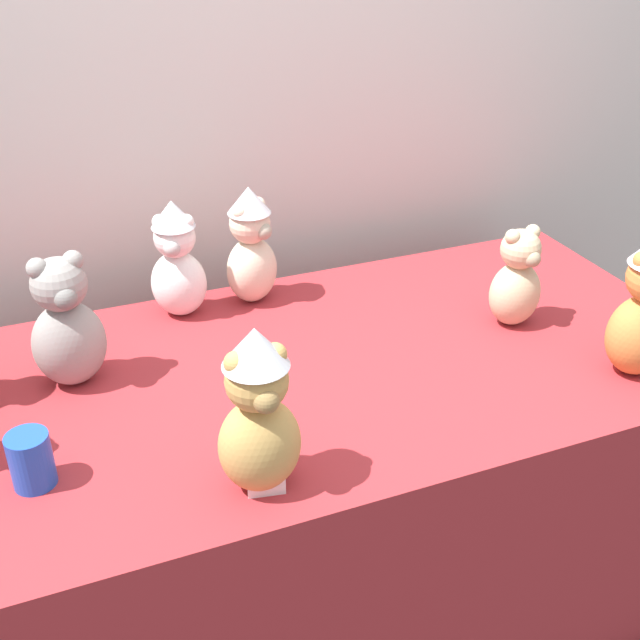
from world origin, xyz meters
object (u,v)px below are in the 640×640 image
object	(u,v)px
party_cup_blue	(31,460)
teddy_bear_snow	(177,261)
teddy_bear_sand	(517,280)
display_table	(320,490)
teddy_bear_ash	(66,325)
teddy_bear_cream	(251,247)
teddy_bear_honey	(258,413)

from	to	relation	value
party_cup_blue	teddy_bear_snow	bearing A→B (deg)	53.33
teddy_bear_snow	party_cup_blue	distance (m)	0.69
teddy_bear_snow	party_cup_blue	bearing A→B (deg)	-105.43
teddy_bear_snow	teddy_bear_sand	size ratio (longest dim) A/B	1.19
display_table	teddy_bear_snow	bearing A→B (deg)	123.70
display_table	teddy_bear_sand	bearing A→B (deg)	0.23
display_table	teddy_bear_snow	xyz separation A→B (m)	(-0.24, 0.36, 0.54)
teddy_bear_sand	teddy_bear_ash	world-z (taller)	teddy_bear_ash
teddy_bear_snow	party_cup_blue	xyz separation A→B (m)	(-0.41, -0.54, -0.10)
teddy_bear_sand	teddy_bear_cream	bearing A→B (deg)	141.19
display_table	teddy_bear_sand	xyz separation A→B (m)	(0.53, 0.00, 0.51)
teddy_bear_sand	party_cup_blue	bearing A→B (deg)	-177.35
display_table	party_cup_blue	world-z (taller)	party_cup_blue
teddy_bear_cream	teddy_bear_ash	xyz separation A→B (m)	(-0.49, -0.23, -0.01)
teddy_bear_ash	party_cup_blue	bearing A→B (deg)	-117.21
display_table	teddy_bear_sand	distance (m)	0.73
teddy_bear_sand	party_cup_blue	distance (m)	1.19
teddy_bear_cream	party_cup_blue	distance (m)	0.82
teddy_bear_cream	teddy_bear_ash	world-z (taller)	teddy_bear_cream
teddy_bear_snow	teddy_bear_cream	bearing A→B (deg)	22.53
teddy_bear_ash	party_cup_blue	size ratio (longest dim) A/B	2.85
display_table	teddy_bear_snow	distance (m)	0.69
teddy_bear_cream	teddy_bear_ash	size ratio (longest dim) A/B	1.02
display_table	teddy_bear_cream	distance (m)	0.65
teddy_bear_snow	party_cup_blue	size ratio (longest dim) A/B	2.83
teddy_bear_sand	teddy_bear_ash	size ratio (longest dim) A/B	0.84
teddy_bear_cream	display_table	bearing A→B (deg)	-113.48
teddy_bear_honey	teddy_bear_sand	bearing A→B (deg)	23.12
display_table	teddy_bear_honey	distance (m)	0.70
teddy_bear_honey	teddy_bear_cream	bearing A→B (deg)	72.81
display_table	teddy_bear_snow	world-z (taller)	teddy_bear_snow
teddy_bear_snow	teddy_bear_honey	world-z (taller)	teddy_bear_honey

